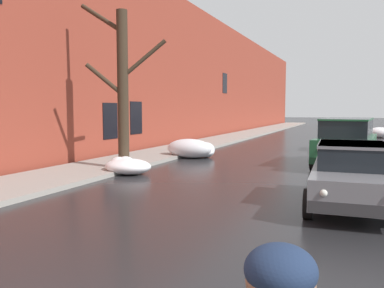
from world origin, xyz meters
name	(u,v)px	position (x,y,z in m)	size (l,w,h in m)	color
left_sidewalk_slab	(186,148)	(-5.88, 18.00, 0.07)	(2.76, 80.00, 0.14)	gray
brick_townhouse_facade	(154,67)	(-7.76, 18.00, 4.45)	(0.63, 80.00, 8.91)	brown
snow_bank_near_corner_left	(126,166)	(-4.41, 9.68, 0.27)	(1.62, 1.24, 0.58)	white
snow_bank_mid_block_left	(199,151)	(-3.82, 14.78, 0.30)	(1.63, 1.01, 0.68)	white
snow_bank_near_corner_right	(379,133)	(4.07, 31.14, 0.38)	(1.64, 1.11, 0.79)	white
snow_bank_along_right_kerb	(190,149)	(-4.14, 14.44, 0.41)	(2.06, 1.15, 0.85)	white
bare_tree_second_along_sidewalk	(122,86)	(-4.74, 9.99, 2.94)	(3.36, 1.28, 5.91)	#382B1E
sedan_grey_approaching_near_lane	(352,174)	(2.63, 7.68, 0.75)	(1.99, 3.97, 1.42)	slate
suv_green_parked_kerbside_close	(347,140)	(2.32, 14.30, 0.99)	(2.32, 4.94, 1.82)	#1E5633
sedan_silver_parked_kerbside_mid	(348,137)	(2.21, 19.88, 0.75)	(2.25, 4.26, 1.42)	#B7B7BC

